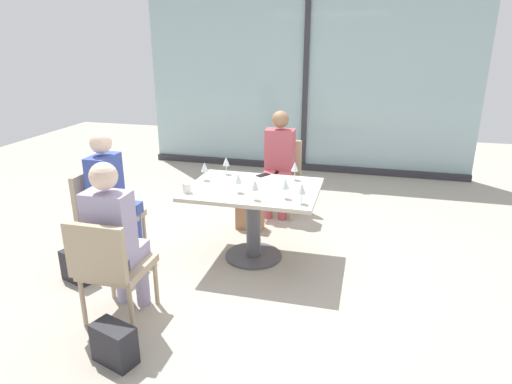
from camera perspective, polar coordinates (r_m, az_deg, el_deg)
name	(u,v)px	position (r m, az deg, el deg)	size (l,w,h in m)	color
ground_plane	(254,257)	(4.53, -0.32, -8.20)	(12.00, 12.00, 0.00)	#A89E8E
window_wall_backdrop	(305,94)	(7.20, 6.29, 12.21)	(5.12, 0.10, 2.70)	#99B7BC
dining_table_main	(253,205)	(4.30, -0.33, -1.72)	(1.23, 0.93, 0.73)	#BCB29E
chair_side_end	(104,210)	(4.58, -18.73, -2.14)	(0.50, 0.46, 0.87)	tan
chair_near_window	(280,172)	(5.51, 3.10, 2.49)	(0.46, 0.51, 0.87)	tan
chair_front_left	(110,264)	(3.52, -18.06, -8.68)	(0.46, 0.50, 0.87)	tan
person_side_end	(112,191)	(4.45, -17.83, 0.15)	(0.39, 0.34, 1.26)	#384C9E
person_near_window	(279,159)	(5.35, 2.91, 4.24)	(0.34, 0.39, 1.26)	#B24C56
person_front_left	(115,233)	(3.52, -17.48, -4.96)	(0.34, 0.39, 1.26)	#9E93B7
wine_glass_0	(295,167)	(4.45, 4.95, 3.20)	(0.07, 0.07, 0.18)	silver
wine_glass_1	(205,167)	(4.44, -6.55, 3.13)	(0.07, 0.07, 0.18)	silver
wine_glass_2	(302,189)	(3.81, 5.82, 0.39)	(0.07, 0.07, 0.18)	silver
wine_glass_3	(285,184)	(3.92, 3.75, 1.00)	(0.07, 0.07, 0.18)	silver
wine_glass_4	(255,185)	(3.88, -0.14, 0.86)	(0.07, 0.07, 0.18)	silver
wine_glass_5	(226,162)	(4.63, -3.81, 3.87)	(0.07, 0.07, 0.18)	silver
wine_glass_6	(238,179)	(4.07, -2.29, 1.71)	(0.07, 0.07, 0.18)	silver
coffee_cup	(187,188)	(4.14, -8.76, 0.53)	(0.08, 0.08, 0.09)	white
cell_phone_on_table	(263,175)	(4.60, 0.90, 2.17)	(0.07, 0.14, 0.01)	black
handbag_0	(78,266)	(4.36, -21.68, -8.74)	(0.30, 0.16, 0.28)	#232328
handbag_1	(250,217)	(5.10, -0.78, -3.16)	(0.30, 0.16, 0.28)	#A3704C
handbag_2	(114,344)	(3.31, -17.55, -17.92)	(0.30, 0.16, 0.28)	#232328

